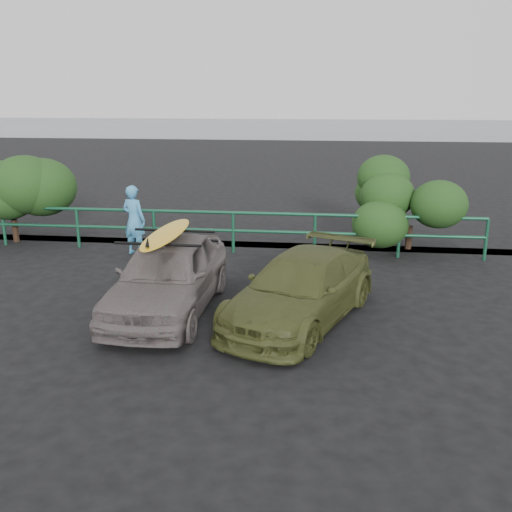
{
  "coord_description": "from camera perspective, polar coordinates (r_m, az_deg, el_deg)",
  "views": [
    {
      "loc": [
        3.17,
        -8.47,
        3.81
      ],
      "look_at": [
        2.02,
        1.22,
        1.01
      ],
      "focal_mm": 40.0,
      "sensor_mm": 36.0,
      "label": 1
    }
  ],
  "objects": [
    {
      "name": "ground",
      "position": [
        9.82,
        -12.73,
        -7.26
      ],
      "size": [
        80.0,
        80.0,
        0.0
      ],
      "primitive_type": "plane",
      "color": "black"
    },
    {
      "name": "ocean",
      "position": [
        68.65,
        4.23,
        12.77
      ],
      "size": [
        200.0,
        200.0,
        0.0
      ],
      "primitive_type": "plane",
      "color": "slate",
      "rests_on": "ground"
    },
    {
      "name": "guardrail",
      "position": [
        14.23,
        -6.28,
        2.53
      ],
      "size": [
        14.0,
        0.08,
        1.04
      ],
      "primitive_type": null,
      "color": "#144830",
      "rests_on": "ground"
    },
    {
      "name": "shrub_left",
      "position": [
        16.24,
        -22.81,
        4.85
      ],
      "size": [
        3.2,
        2.4,
        2.04
      ],
      "primitive_type": null,
      "color": "#214419",
      "rests_on": "ground"
    },
    {
      "name": "shrub_right",
      "position": [
        14.36,
        14.02,
        4.46
      ],
      "size": [
        3.2,
        2.4,
        2.11
      ],
      "primitive_type": null,
      "color": "#214419",
      "rests_on": "ground"
    },
    {
      "name": "sedan",
      "position": [
        10.31,
        -8.77,
        -1.9
      ],
      "size": [
        1.7,
        4.0,
        1.35
      ],
      "primitive_type": "imported",
      "rotation": [
        0.0,
        0.0,
        -0.03
      ],
      "color": "#635A58",
      "rests_on": "ground"
    },
    {
      "name": "olive_vehicle",
      "position": [
        9.82,
        4.52,
        -3.29
      ],
      "size": [
        2.99,
        4.27,
        1.15
      ],
      "primitive_type": "imported",
      "rotation": [
        0.0,
        0.0,
        -0.39
      ],
      "color": "#42481F",
      "rests_on": "ground"
    },
    {
      "name": "man",
      "position": [
        14.13,
        -12.1,
        3.54
      ],
      "size": [
        0.72,
        0.59,
        1.7
      ],
      "primitive_type": "imported",
      "rotation": [
        0.0,
        0.0,
        2.81
      ],
      "color": "#4294C7",
      "rests_on": "ground"
    },
    {
      "name": "roof_rack",
      "position": [
        10.12,
        -8.93,
        1.88
      ],
      "size": [
        1.53,
        1.09,
        0.05
      ],
      "primitive_type": null,
      "rotation": [
        0.0,
        0.0,
        -0.03
      ],
      "color": "black",
      "rests_on": "sedan"
    },
    {
      "name": "surfboard",
      "position": [
        10.11,
        -8.95,
        2.22
      ],
      "size": [
        0.57,
        2.46,
        0.07
      ],
      "primitive_type": "ellipsoid",
      "rotation": [
        0.0,
        0.0,
        -0.03
      ],
      "color": "gold",
      "rests_on": "roof_rack"
    }
  ]
}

